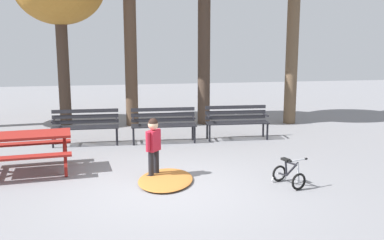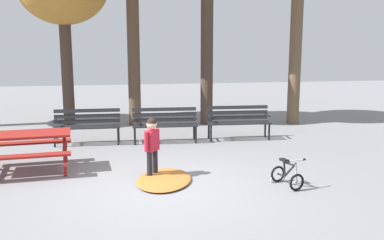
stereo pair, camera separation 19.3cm
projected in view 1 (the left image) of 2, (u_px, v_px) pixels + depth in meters
name	position (u px, v px, depth m)	size (l,w,h in m)	color
ground	(164.00, 190.00, 7.41)	(36.00, 36.00, 0.00)	gray
picnic_table	(22.00, 143.00, 8.27)	(1.93, 1.52, 0.79)	maroon
park_bench_far_left	(85.00, 124.00, 10.59)	(1.61, 0.49, 0.85)	#232328
park_bench_left	(163.00, 122.00, 10.83)	(1.62, 0.52, 0.85)	#232328
park_bench_right	(237.00, 119.00, 11.20)	(1.62, 0.53, 0.85)	#232328
child_standing	(153.00, 143.00, 7.99)	(0.30, 0.35, 1.12)	black
kids_bicycle	(289.00, 175.00, 7.62)	(0.49, 0.62, 0.54)	black
leaf_pile	(166.00, 180.00, 7.86)	(1.40, 0.98, 0.07)	#B26B2D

